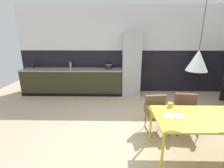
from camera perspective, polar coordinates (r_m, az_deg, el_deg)
The scene contains 14 objects.
ground_plane at distance 3.51m, azimuth 7.56°, elevation -18.12°, with size 9.71×9.71×0.00m, color #C5B08D.
back_wall_splashback_dark at distance 5.96m, azimuth 4.79°, elevation 4.57°, with size 7.47×0.12×1.50m, color black.
back_wall_panel_upper at distance 5.83m, azimuth 5.17°, elevation 19.07°, with size 7.47×0.12×1.50m, color white.
kitchen_counter at distance 5.87m, azimuth -13.64°, elevation 0.90°, with size 3.45×0.63×0.89m.
refrigerator_column at distance 5.57m, azimuth 6.75°, elevation 6.68°, with size 0.60×0.60×2.08m, color #ADAFB2.
dining_table at distance 3.09m, azimuth 31.96°, elevation -10.57°, with size 1.84×0.88×0.76m.
armchair_head_of_table at distance 3.64m, azimuth 15.56°, elevation -8.43°, with size 0.53×0.52×0.76m.
armchair_facing_counter at distance 3.84m, azimuth 24.77°, elevation -8.01°, with size 0.53×0.52×0.80m.
open_book at distance 2.82m, azimuth 20.86°, elevation -10.45°, with size 0.32×0.19×0.02m.
mug_dark_espresso at distance 3.12m, azimuth 19.86°, elevation -6.94°, with size 0.13×0.08×0.08m.
cooking_pot at distance 5.60m, azimuth -1.28°, elevation 6.10°, with size 0.24×0.24×0.17m.
bottle_oil_tall at distance 6.33m, azimuth -26.10°, elevation 6.11°, with size 0.06×0.06×0.31m.
bottle_vinegar_dark at distance 5.87m, azimuth -14.40°, elevation 6.36°, with size 0.07×0.07×0.25m.
pendant_lamp_over_table_near at distance 2.67m, azimuth 27.94°, elevation 7.36°, with size 0.30×0.30×1.44m.
Camera 1 is at (-0.38, -2.86, 2.00)m, focal length 25.96 mm.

